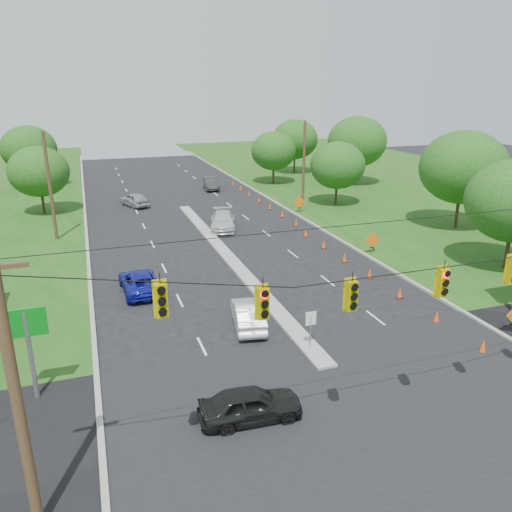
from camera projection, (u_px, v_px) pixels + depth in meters
name	position (u px, v px, depth m)	size (l,w,h in m)	color
ground	(375.00, 423.00, 19.36)	(160.00, 160.00, 0.00)	black
cross_street	(375.00, 423.00, 19.36)	(160.00, 14.00, 0.02)	black
curb_left	(87.00, 237.00, 43.12)	(0.25, 110.00, 0.16)	gray
curb_right	(301.00, 218.00, 49.31)	(0.25, 110.00, 0.16)	gray
median	(227.00, 257.00, 38.16)	(1.00, 34.00, 0.18)	gray
median_sign	(311.00, 323.00, 24.25)	(0.55, 0.06, 2.05)	gray
signal_span	(400.00, 318.00, 16.84)	(25.60, 0.32, 9.00)	#422D1C
utility_pole_far_left	(50.00, 187.00, 40.93)	(0.28, 0.28, 9.00)	#422D1C
utility_pole_far_right	(304.00, 164.00, 53.07)	(0.28, 0.28, 9.00)	#422D1C
cone_0	(483.00, 346.00, 24.35)	(0.32, 0.32, 0.70)	#F24A0C
cone_1	(437.00, 316.00, 27.48)	(0.32, 0.32, 0.70)	#F24A0C
cone_2	(400.00, 293.00, 30.62)	(0.32, 0.32, 0.70)	#F24A0C
cone_3	(370.00, 274.00, 33.75)	(0.32, 0.32, 0.70)	#F24A0C
cone_4	(345.00, 258.00, 36.88)	(0.32, 0.32, 0.70)	#F24A0C
cone_5	(324.00, 244.00, 40.02)	(0.32, 0.32, 0.70)	#F24A0C
cone_6	(306.00, 233.00, 43.15)	(0.32, 0.32, 0.70)	#F24A0C
cone_7	(296.00, 222.00, 46.47)	(0.32, 0.32, 0.70)	#F24A0C
cone_8	(282.00, 214.00, 49.60)	(0.32, 0.32, 0.70)	#F24A0C
cone_9	(270.00, 206.00, 52.73)	(0.32, 0.32, 0.70)	#F24A0C
cone_10	(259.00, 199.00, 55.87)	(0.32, 0.32, 0.70)	#F24A0C
cone_11	(249.00, 193.00, 59.00)	(0.32, 0.32, 0.70)	#F24A0C
cone_12	(241.00, 188.00, 62.13)	(0.32, 0.32, 0.70)	#F24A0C
cone_13	(233.00, 183.00, 65.27)	(0.32, 0.32, 0.70)	#F24A0C
work_sign_1	(373.00, 241.00, 38.43)	(1.27, 0.58, 1.37)	black
work_sign_2	(300.00, 203.00, 50.96)	(1.27, 0.58, 1.37)	black
tree_5	(39.00, 172.00, 49.47)	(5.88, 5.88, 6.86)	black
tree_6	(29.00, 149.00, 62.09)	(6.72, 6.72, 7.84)	black
tree_8	(463.00, 167.00, 43.99)	(7.56, 7.56, 8.82)	black
tree_9	(338.00, 165.00, 53.30)	(5.88, 5.88, 6.86)	black
tree_10	(357.00, 142.00, 64.30)	(7.56, 7.56, 8.82)	black
tree_11	(295.00, 139.00, 73.12)	(6.72, 6.72, 7.84)	black
tree_12	(274.00, 151.00, 65.22)	(5.88, 5.88, 6.86)	black
black_sedan	(250.00, 404.00, 19.32)	(1.63, 4.05, 1.38)	black
white_sedan	(248.00, 314.00, 26.95)	(1.48, 4.24, 1.40)	white
blue_pickup	(140.00, 282.00, 31.47)	(2.21, 4.79, 1.33)	#111695
silver_car_far	(223.00, 221.00, 45.39)	(2.13, 5.25, 1.52)	silver
silver_car_oncoming	(134.00, 200.00, 53.94)	(1.74, 4.33, 1.48)	#95969A
dark_car_receding	(211.00, 183.00, 62.79)	(1.61, 4.62, 1.52)	#2B2B2B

